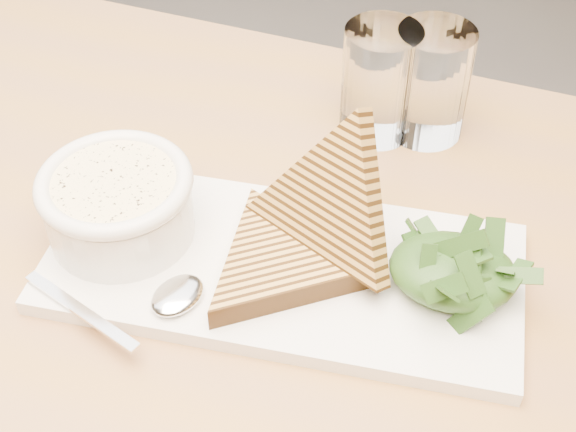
% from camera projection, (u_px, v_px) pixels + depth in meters
% --- Properties ---
extents(table_top, '(1.33, 0.97, 0.04)m').
position_uv_depth(table_top, '(283.00, 347.00, 0.65)').
color(table_top, olive).
rests_on(table_top, ground).
extents(platter, '(0.40, 0.18, 0.01)m').
position_uv_depth(platter, '(283.00, 268.00, 0.68)').
color(platter, white).
rests_on(platter, table_top).
extents(soup_bowl, '(0.12, 0.12, 0.05)m').
position_uv_depth(soup_bowl, '(120.00, 210.00, 0.68)').
color(soup_bowl, white).
rests_on(soup_bowl, platter).
extents(soup, '(0.11, 0.11, 0.01)m').
position_uv_depth(soup, '(114.00, 184.00, 0.66)').
color(soup, '#FCE7A4').
rests_on(soup, soup_bowl).
extents(bowl_rim, '(0.13, 0.13, 0.01)m').
position_uv_depth(bowl_rim, '(114.00, 182.00, 0.66)').
color(bowl_rim, white).
rests_on(bowl_rim, soup_bowl).
extents(sandwich_flat, '(0.23, 0.23, 0.02)m').
position_uv_depth(sandwich_flat, '(280.00, 262.00, 0.66)').
color(sandwich_flat, '#B48741').
rests_on(sandwich_flat, platter).
extents(sandwich_lean, '(0.22, 0.22, 0.19)m').
position_uv_depth(sandwich_lean, '(331.00, 202.00, 0.65)').
color(sandwich_lean, '#B48741').
rests_on(sandwich_lean, sandwich_flat).
extents(salad_base, '(0.10, 0.08, 0.04)m').
position_uv_depth(salad_base, '(453.00, 271.00, 0.64)').
color(salad_base, black).
rests_on(salad_base, platter).
extents(arugula_pile, '(0.11, 0.10, 0.05)m').
position_uv_depth(arugula_pile, '(454.00, 265.00, 0.63)').
color(arugula_pile, '#3B6123').
rests_on(arugula_pile, platter).
extents(spoon_bowl, '(0.05, 0.06, 0.01)m').
position_uv_depth(spoon_bowl, '(177.00, 295.00, 0.64)').
color(spoon_bowl, silver).
rests_on(spoon_bowl, platter).
extents(spoon_handle, '(0.12, 0.06, 0.00)m').
position_uv_depth(spoon_handle, '(81.00, 310.00, 0.63)').
color(spoon_handle, silver).
rests_on(spoon_handle, platter).
extents(glass_near, '(0.08, 0.08, 0.11)m').
position_uv_depth(glass_near, '(431.00, 83.00, 0.78)').
color(glass_near, white).
rests_on(glass_near, table_top).
extents(glass_far, '(0.08, 0.08, 0.11)m').
position_uv_depth(glass_far, '(380.00, 82.00, 0.79)').
color(glass_far, white).
rests_on(glass_far, table_top).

